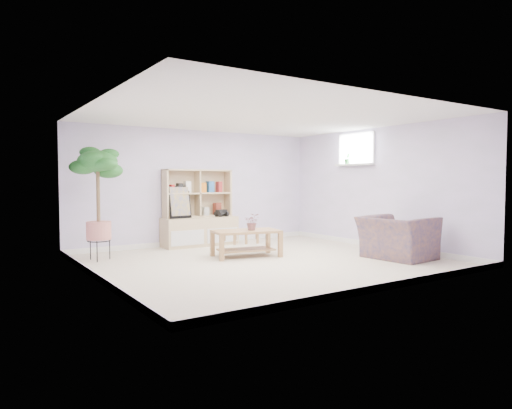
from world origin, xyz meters
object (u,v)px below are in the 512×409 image
storage_unit (200,208)px  floor_tree (98,203)px  coffee_table (246,243)px  armchair (397,235)px

storage_unit → floor_tree: (-2.21, -0.63, 0.17)m
coffee_table → armchair: (2.06, -1.62, 0.18)m
coffee_table → floor_tree: size_ratio=0.60×
storage_unit → coffee_table: (0.07, -1.68, -0.55)m
storage_unit → floor_tree: 2.30m
coffee_table → armchair: bearing=-26.3°
storage_unit → floor_tree: floor_tree is taller
storage_unit → coffee_table: 1.77m
storage_unit → armchair: bearing=-57.2°
armchair → floor_tree: bearing=54.0°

